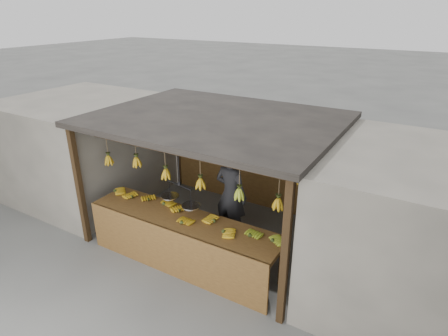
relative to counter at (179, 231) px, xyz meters
The scene contains 9 objects.
ground 1.41m from the counter, 91.35° to the left, with size 80.00×80.00×0.00m, color #5B5B57.
stall 2.00m from the counter, 91.07° to the left, with size 4.30×3.30×2.40m.
neighbor_left 3.85m from the counter, 161.39° to the left, with size 3.00×3.00×2.30m, color slate.
neighbor_right 3.80m from the counter, 18.89° to the left, with size 3.00×3.00×2.30m, color slate.
counter is the anchor object (origin of this frame).
hanging_bananas 1.53m from the counter, 91.23° to the left, with size 3.54×2.24×0.39m.
balance_scale 0.54m from the counter, 118.17° to the left, with size 0.82×0.41×0.86m.
vendor 1.29m from the counter, 77.05° to the left, with size 0.67×0.44×1.83m, color #262628.
bag_bundles 3.22m from the counter, 53.39° to the left, with size 0.08×0.26×1.17m.
Camera 1 is at (3.38, -5.43, 4.16)m, focal length 30.00 mm.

